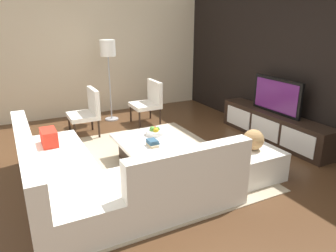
# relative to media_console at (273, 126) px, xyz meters

# --- Properties ---
(ground_plane) EXTENTS (14.00, 14.00, 0.00)m
(ground_plane) POSITION_rel_media_console_xyz_m (-0.00, -2.40, -0.25)
(ground_plane) COLOR #4C301C
(feature_wall_back) EXTENTS (6.40, 0.12, 2.80)m
(feature_wall_back) POSITION_rel_media_console_xyz_m (-0.00, 0.30, 1.15)
(feature_wall_back) COLOR black
(feature_wall_back) RESTS_ON ground
(side_wall_left) EXTENTS (0.12, 5.20, 2.80)m
(side_wall_left) POSITION_rel_media_console_xyz_m (-3.20, -2.20, 1.15)
(side_wall_left) COLOR beige
(side_wall_left) RESTS_ON ground
(area_rug) EXTENTS (3.11, 2.57, 0.01)m
(area_rug) POSITION_rel_media_console_xyz_m (-0.10, -2.40, -0.24)
(area_rug) COLOR tan
(area_rug) RESTS_ON ground
(media_console) EXTENTS (2.32, 0.43, 0.50)m
(media_console) POSITION_rel_media_console_xyz_m (0.00, 0.00, 0.00)
(media_console) COLOR black
(media_console) RESTS_ON ground
(television) EXTENTS (1.05, 0.06, 0.61)m
(television) POSITION_rel_media_console_xyz_m (-0.00, 0.00, 0.56)
(television) COLOR black
(television) RESTS_ON media_console
(sectional_couch) EXTENTS (2.43, 2.33, 0.82)m
(sectional_couch) POSITION_rel_media_console_xyz_m (0.52, -3.29, 0.03)
(sectional_couch) COLOR white
(sectional_couch) RESTS_ON ground
(coffee_table) EXTENTS (1.08, 1.02, 0.38)m
(coffee_table) POSITION_rel_media_console_xyz_m (-0.10, -2.30, -0.05)
(coffee_table) COLOR black
(coffee_table) RESTS_ON ground
(accent_chair_near) EXTENTS (0.57, 0.51, 0.87)m
(accent_chair_near) POSITION_rel_media_console_xyz_m (-1.76, -2.85, 0.24)
(accent_chair_near) COLOR black
(accent_chair_near) RESTS_ON ground
(floor_lamp) EXTENTS (0.31, 0.31, 1.66)m
(floor_lamp) POSITION_rel_media_console_xyz_m (-2.47, -2.19, 1.15)
(floor_lamp) COLOR #A5A5AA
(floor_lamp) RESTS_ON ground
(ottoman) EXTENTS (0.70, 0.70, 0.40)m
(ottoman) POSITION_rel_media_console_xyz_m (0.90, -1.29, -0.05)
(ottoman) COLOR white
(ottoman) RESTS_ON ground
(fruit_bowl) EXTENTS (0.28, 0.28, 0.14)m
(fruit_bowl) POSITION_rel_media_console_xyz_m (-0.28, -2.20, 0.18)
(fruit_bowl) COLOR silver
(fruit_bowl) RESTS_ON coffee_table
(accent_chair_far) EXTENTS (0.57, 0.53, 0.87)m
(accent_chair_far) POSITION_rel_media_console_xyz_m (-1.92, -1.55, 0.24)
(accent_chair_far) COLOR black
(accent_chair_far) RESTS_ON ground
(decorative_ball) EXTENTS (0.28, 0.28, 0.28)m
(decorative_ball) POSITION_rel_media_console_xyz_m (0.90, -1.29, 0.29)
(decorative_ball) COLOR #AD8451
(decorative_ball) RESTS_ON ottoman
(book_stack) EXTENTS (0.20, 0.14, 0.09)m
(book_stack) POSITION_rel_media_console_xyz_m (0.11, -2.41, 0.17)
(book_stack) COLOR #CCB78C
(book_stack) RESTS_ON coffee_table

